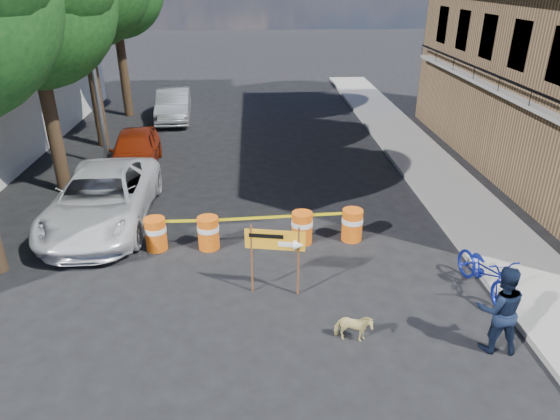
{
  "coord_description": "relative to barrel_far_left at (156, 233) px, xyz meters",
  "views": [
    {
      "loc": [
        -0.4,
        -8.94,
        6.69
      ],
      "look_at": [
        0.23,
        2.37,
        1.3
      ],
      "focal_mm": 32.0,
      "sensor_mm": 36.0,
      "label": 1
    }
  ],
  "objects": [
    {
      "name": "barrel_mid_left",
      "position": [
        1.39,
        -0.02,
        0.0
      ],
      "size": [
        0.58,
        0.58,
        0.9
      ],
      "color": "#D2590C",
      "rests_on": "ground"
    },
    {
      "name": "sedan_silver",
      "position": [
        -1.29,
        13.19,
        0.27
      ],
      "size": [
        1.9,
        4.61,
        1.48
      ],
      "primitive_type": "imported",
      "rotation": [
        0.0,
        0.0,
        0.07
      ],
      "color": "#A1A3A8",
      "rests_on": "ground"
    },
    {
      "name": "sedan_red",
      "position": [
        -1.76,
        6.21,
        0.25
      ],
      "size": [
        2.15,
        4.41,
        1.45
      ],
      "primitive_type": "imported",
      "rotation": [
        0.0,
        0.0,
        0.1
      ],
      "color": "maroon",
      "rests_on": "ground"
    },
    {
      "name": "pedestrian",
      "position": [
        7.24,
        -4.32,
        0.45
      ],
      "size": [
        0.98,
        0.81,
        1.84
      ],
      "primitive_type": "imported",
      "rotation": [
        0.0,
        0.0,
        3.01
      ],
      "color": "black",
      "rests_on": "ground"
    },
    {
      "name": "ground",
      "position": [
        3.04,
        -2.86,
        -0.47
      ],
      "size": [
        120.0,
        120.0,
        0.0
      ],
      "primitive_type": "plane",
      "color": "black",
      "rests_on": "ground"
    },
    {
      "name": "suv_white",
      "position": [
        -1.76,
        1.63,
        0.32
      ],
      "size": [
        2.72,
        5.77,
        1.59
      ],
      "primitive_type": "imported",
      "rotation": [
        0.0,
        0.0,
        0.01
      ],
      "color": "silver",
      "rests_on": "ground"
    },
    {
      "name": "detour_sign",
      "position": [
        3.22,
        -2.24,
        0.78
      ],
      "size": [
        1.33,
        0.39,
        1.73
      ],
      "rotation": [
        0.0,
        0.0,
        -0.18
      ],
      "color": "#592D19",
      "rests_on": "ground"
    },
    {
      "name": "streetlamp",
      "position": [
        -2.9,
        6.64,
        3.9
      ],
      "size": [
        1.25,
        0.18,
        8.0
      ],
      "color": "gray",
      "rests_on": "ground"
    },
    {
      "name": "dog",
      "position": [
        4.53,
        -3.97,
        -0.15
      ],
      "size": [
        0.81,
        0.48,
        0.64
      ],
      "primitive_type": "imported",
      "rotation": [
        0.0,
        0.0,
        1.38
      ],
      "color": "#E2D181",
      "rests_on": "ground"
    },
    {
      "name": "barrel_far_left",
      "position": [
        0.0,
        0.0,
        0.0
      ],
      "size": [
        0.58,
        0.58,
        0.9
      ],
      "color": "#D2590C",
      "rests_on": "ground"
    },
    {
      "name": "barrel_mid_right",
      "position": [
        3.9,
        0.14,
        0.0
      ],
      "size": [
        0.58,
        0.58,
        0.9
      ],
      "color": "#D2590C",
      "rests_on": "ground"
    },
    {
      "name": "barrel_far_right",
      "position": [
        5.29,
        0.23,
        0.0
      ],
      "size": [
        0.58,
        0.58,
        0.9
      ],
      "color": "#D2590C",
      "rests_on": "ground"
    },
    {
      "name": "sidewalk_east",
      "position": [
        9.24,
        3.14,
        -0.4
      ],
      "size": [
        2.4,
        40.0,
        0.15
      ],
      "primitive_type": "cube",
      "color": "gray",
      "rests_on": "ground"
    },
    {
      "name": "bicycle",
      "position": [
        7.84,
        -2.45,
        0.57
      ],
      "size": [
        0.9,
        1.2,
        2.09
      ],
      "primitive_type": "imported",
      "rotation": [
        0.0,
        0.0,
        0.17
      ],
      "color": "#122095",
      "rests_on": "ground"
    }
  ]
}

